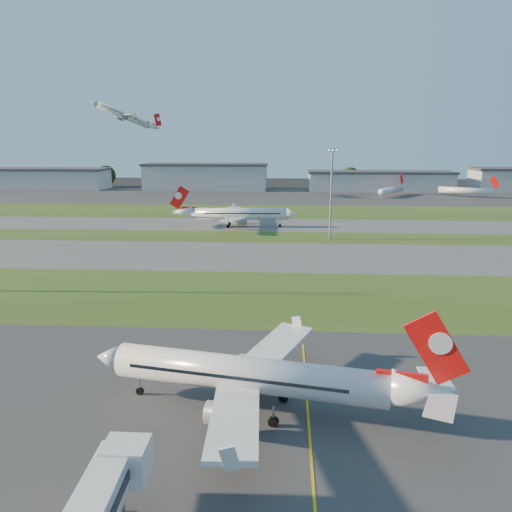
# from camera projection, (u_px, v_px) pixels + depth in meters

# --- Properties ---
(ground) EXTENTS (700.00, 700.00, 0.00)m
(ground) POSITION_uv_depth(u_px,v_px,m) (253.00, 489.00, 41.00)
(ground) COLOR black
(ground) RESTS_ON ground
(apron_near) EXTENTS (300.00, 70.00, 0.01)m
(apron_near) POSITION_uv_depth(u_px,v_px,m) (253.00, 488.00, 40.99)
(apron_near) COLOR #333335
(apron_near) RESTS_ON ground
(grass_strip_a) EXTENTS (300.00, 34.00, 0.01)m
(grass_strip_a) POSITION_uv_depth(u_px,v_px,m) (272.00, 297.00, 91.56)
(grass_strip_a) COLOR #2F4717
(grass_strip_a) RESTS_ON ground
(taxiway_a) EXTENTS (300.00, 32.00, 0.01)m
(taxiway_a) POSITION_uv_depth(u_px,v_px,m) (276.00, 256.00, 123.65)
(taxiway_a) COLOR #515154
(taxiway_a) RESTS_ON ground
(grass_strip_b) EXTENTS (300.00, 18.00, 0.01)m
(grass_strip_b) POSITION_uv_depth(u_px,v_px,m) (278.00, 237.00, 147.96)
(grass_strip_b) COLOR #2F4717
(grass_strip_b) RESTS_ON ground
(taxiway_b) EXTENTS (300.00, 26.00, 0.01)m
(taxiway_b) POSITION_uv_depth(u_px,v_px,m) (279.00, 225.00, 169.35)
(taxiway_b) COLOR #515154
(taxiway_b) RESTS_ON ground
(grass_strip_c) EXTENTS (300.00, 40.00, 0.01)m
(grass_strip_c) POSITION_uv_depth(u_px,v_px,m) (281.00, 212.00, 201.44)
(grass_strip_c) COLOR #2F4717
(grass_strip_c) RESTS_ON ground
(apron_far) EXTENTS (400.00, 80.00, 0.01)m
(apron_far) POSITION_uv_depth(u_px,v_px,m) (282.00, 196.00, 259.78)
(apron_far) COLOR #333335
(apron_far) RESTS_ON ground
(yellow_line) EXTENTS (0.25, 60.00, 0.02)m
(yellow_line) POSITION_uv_depth(u_px,v_px,m) (314.00, 491.00, 40.69)
(yellow_line) COLOR gold
(yellow_line) RESTS_ON ground
(airliner_parked) EXTENTS (35.76, 30.05, 11.26)m
(airliner_parked) POSITION_uv_depth(u_px,v_px,m) (251.00, 376.00, 52.12)
(airliner_parked) COLOR silver
(airliner_parked) RESTS_ON ground
(airliner_taxiing) EXTENTS (38.75, 32.85, 12.09)m
(airliner_taxiing) POSITION_uv_depth(u_px,v_px,m) (238.00, 214.00, 165.00)
(airliner_taxiing) COLOR silver
(airliner_taxiing) RESTS_ON ground
(airliner_departing) EXTENTS (29.66, 25.50, 10.34)m
(airliner_departing) POSITION_uv_depth(u_px,v_px,m) (124.00, 115.00, 249.42)
(airliner_departing) COLOR silver
(mini_jet_near) EXTENTS (17.35, 24.73, 9.48)m
(mini_jet_near) POSITION_uv_depth(u_px,v_px,m) (392.00, 190.00, 256.55)
(mini_jet_near) COLOR silver
(mini_jet_near) RESTS_ON ground
(mini_jet_far) EXTENTS (26.50, 14.19, 9.48)m
(mini_jet_far) POSITION_uv_depth(u_px,v_px,m) (466.00, 191.00, 253.47)
(mini_jet_far) COLOR silver
(mini_jet_far) RESTS_ON ground
(light_mast_centre) EXTENTS (3.20, 0.70, 25.80)m
(light_mast_centre) POSITION_uv_depth(u_px,v_px,m) (331.00, 188.00, 141.76)
(light_mast_centre) COLOR gray
(light_mast_centre) RESTS_ON ground
(hangar_far_west) EXTENTS (91.80, 23.00, 12.20)m
(hangar_far_west) POSITION_uv_depth(u_px,v_px,m) (31.00, 178.00, 296.73)
(hangar_far_west) COLOR #94979B
(hangar_far_west) RESTS_ON ground
(hangar_west) EXTENTS (71.40, 23.00, 15.20)m
(hangar_west) POSITION_uv_depth(u_px,v_px,m) (206.00, 177.00, 289.98)
(hangar_west) COLOR #94979B
(hangar_west) RESTS_ON ground
(hangar_east) EXTENTS (81.60, 23.00, 11.20)m
(hangar_east) POSITION_uv_depth(u_px,v_px,m) (380.00, 181.00, 284.32)
(hangar_east) COLOR #94979B
(hangar_east) RESTS_ON ground
(tree_west) EXTENTS (12.10, 12.10, 13.20)m
(tree_west) POSITION_uv_depth(u_px,v_px,m) (106.00, 175.00, 308.65)
(tree_west) COLOR black
(tree_west) RESTS_ON ground
(tree_mid_west) EXTENTS (9.90, 9.90, 10.80)m
(tree_mid_west) POSITION_uv_depth(u_px,v_px,m) (250.00, 179.00, 299.56)
(tree_mid_west) COLOR black
(tree_mid_west) RESTS_ON ground
(tree_mid_east) EXTENTS (11.55, 11.55, 12.60)m
(tree_mid_east) POSITION_uv_depth(u_px,v_px,m) (350.00, 177.00, 298.59)
(tree_mid_east) COLOR black
(tree_mid_east) RESTS_ON ground
(tree_east) EXTENTS (10.45, 10.45, 11.40)m
(tree_east) POSITION_uv_depth(u_px,v_px,m) (480.00, 179.00, 292.21)
(tree_east) COLOR black
(tree_east) RESTS_ON ground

